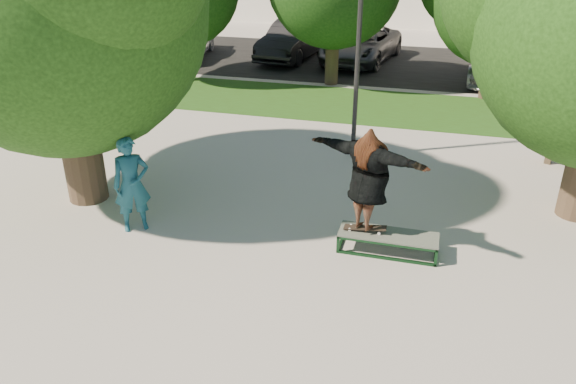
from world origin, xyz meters
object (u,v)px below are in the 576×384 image
(car_dark, at_px, (293,40))
(car_grey, at_px, (361,45))
(grind_box, at_px, (388,243))
(car_silver_a, at_px, (186,39))
(car_silver_b, at_px, (499,60))
(lamppost, at_px, (359,32))
(bystander, at_px, (132,184))

(car_dark, bearing_deg, car_grey, 10.61)
(grind_box, xyz_separation_m, car_grey, (-2.92, 15.50, 0.55))
(grind_box, bearing_deg, car_grey, 100.66)
(grind_box, distance_m, car_dark, 16.43)
(car_silver_a, bearing_deg, grind_box, -63.78)
(grind_box, height_order, car_silver_b, car_silver_b)
(car_dark, bearing_deg, lamppost, -60.39)
(car_grey, bearing_deg, grind_box, -70.44)
(grind_box, height_order, car_grey, car_grey)
(car_grey, distance_m, car_silver_b, 5.80)
(car_dark, bearing_deg, car_silver_b, -2.53)
(grind_box, relative_size, car_silver_a, 0.39)
(lamppost, distance_m, grind_box, 5.57)
(grind_box, distance_m, car_silver_b, 14.14)
(grind_box, xyz_separation_m, car_dark, (-5.90, 15.32, 0.63))
(car_grey, relative_size, car_silver_b, 1.06)
(lamppost, bearing_deg, bystander, -125.30)
(grind_box, bearing_deg, car_dark, 111.07)
(lamppost, relative_size, car_silver_b, 1.21)
(lamppost, relative_size, grind_box, 3.39)
(car_silver_a, relative_size, car_grey, 0.87)
(bystander, xyz_separation_m, car_silver_b, (7.56, 14.31, -0.23))
(grind_box, bearing_deg, car_silver_b, 79.17)
(car_grey, bearing_deg, bystander, -88.20)
(bystander, distance_m, car_grey, 16.06)
(lamppost, bearing_deg, car_grey, 97.84)
(grind_box, relative_size, car_grey, 0.34)
(car_dark, bearing_deg, car_silver_a, -162.35)
(lamppost, xyz_separation_m, car_grey, (-1.51, 11.00, -2.41))
(lamppost, height_order, car_silver_a, lamppost)
(lamppost, bearing_deg, car_silver_b, 66.59)
(car_dark, relative_size, car_grey, 0.93)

